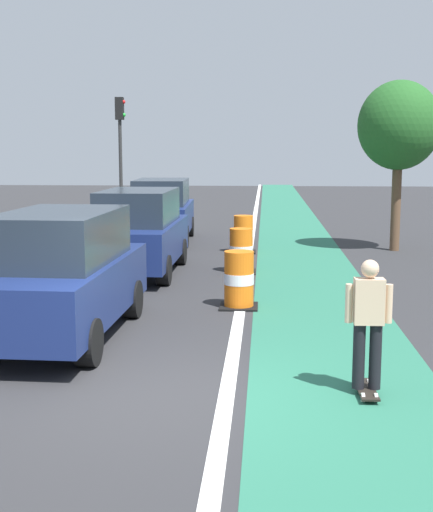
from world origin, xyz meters
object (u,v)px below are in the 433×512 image
(traffic_barrel_back, at_px, (243,235))
(street_tree_sidewalk, at_px, (399,126))
(parked_suv_nearest, at_px, (61,274))
(traffic_barrel_mid, at_px, (241,251))
(skateboarder_on_lane, at_px, (368,323))
(parked_suv_second, at_px, (139,231))
(parked_suv_third, at_px, (162,210))
(traffic_light_corner, at_px, (120,137))
(traffic_barrel_front, at_px, (239,280))

(traffic_barrel_back, xyz_separation_m, street_tree_sidewalk, (4.51, 0.73, 3.14))
(parked_suv_nearest, xyz_separation_m, traffic_barrel_mid, (2.65, 6.20, -0.50))
(parked_suv_nearest, bearing_deg, skateboarder_on_lane, -27.48)
(skateboarder_on_lane, height_order, parked_suv_second, parked_suv_second)
(traffic_barrel_mid, xyz_separation_m, street_tree_sidewalk, (4.46, 4.10, 3.14))
(parked_suv_third, relative_size, traffic_light_corner, 0.92)
(traffic_barrel_front, bearing_deg, traffic_light_corner, 109.41)
(traffic_light_corner, bearing_deg, traffic_barrel_back, -57.27)
(parked_suv_second, bearing_deg, skateboarder_on_lane, -62.30)
(parked_suv_second, bearing_deg, traffic_barrel_front, -54.03)
(traffic_light_corner, bearing_deg, street_tree_sidewalk, -37.49)
(traffic_barrel_front, distance_m, traffic_light_corner, 16.70)
(parked_suv_nearest, relative_size, traffic_light_corner, 0.91)
(parked_suv_nearest, relative_size, traffic_barrel_front, 4.26)
(traffic_barrel_front, relative_size, traffic_barrel_mid, 1.00)
(traffic_light_corner, distance_m, street_tree_sidewalk, 12.39)
(parked_suv_second, height_order, street_tree_sidewalk, street_tree_sidewalk)
(traffic_barrel_front, xyz_separation_m, traffic_barrel_back, (-0.14, 7.22, 0.00))
(traffic_barrel_front, distance_m, traffic_barrel_mid, 3.85)
(traffic_barrel_front, bearing_deg, parked_suv_third, 106.88)
(traffic_barrel_mid, distance_m, traffic_light_corner, 13.16)
(parked_suv_third, relative_size, street_tree_sidewalk, 0.94)
(skateboarder_on_lane, height_order, traffic_barrel_front, skateboarder_on_lane)
(skateboarder_on_lane, distance_m, parked_suv_nearest, 5.07)
(parked_suv_third, bearing_deg, parked_suv_second, -86.82)
(skateboarder_on_lane, height_order, parked_suv_nearest, parked_suv_nearest)
(parked_suv_third, bearing_deg, traffic_light_corner, 113.29)
(traffic_barrel_front, height_order, traffic_barrel_mid, same)
(traffic_barrel_front, distance_m, street_tree_sidewalk, 9.60)
(skateboarder_on_lane, height_order, traffic_light_corner, traffic_light_corner)
(parked_suv_second, xyz_separation_m, traffic_barrel_mid, (2.47, 0.33, -0.50))
(traffic_barrel_front, bearing_deg, parked_suv_second, 125.97)
(parked_suv_nearest, distance_m, parked_suv_second, 5.88)
(parked_suv_third, bearing_deg, skateboarder_on_lane, -71.91)
(skateboarder_on_lane, distance_m, traffic_light_corner, 21.59)
(traffic_barrel_front, height_order, street_tree_sidewalk, street_tree_sidewalk)
(parked_suv_second, relative_size, traffic_light_corner, 0.90)
(traffic_light_corner, bearing_deg, skateboarder_on_lane, -70.34)
(skateboarder_on_lane, bearing_deg, traffic_barrel_mid, 102.19)
(traffic_light_corner, bearing_deg, parked_suv_second, -76.38)
(traffic_light_corner, relative_size, street_tree_sidewalk, 1.02)
(parked_suv_second, height_order, parked_suv_third, same)
(skateboarder_on_lane, relative_size, traffic_light_corner, 0.33)
(parked_suv_nearest, height_order, parked_suv_third, same)
(parked_suv_second, xyz_separation_m, traffic_light_corner, (-2.90, 11.97, 2.47))
(parked_suv_nearest, distance_m, street_tree_sidewalk, 12.79)
(skateboarder_on_lane, height_order, traffic_barrel_back, skateboarder_on_lane)
(traffic_light_corner, bearing_deg, parked_suv_nearest, -81.35)
(parked_suv_second, distance_m, parked_suv_third, 6.02)
(traffic_barrel_back, distance_m, traffic_light_corner, 10.27)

